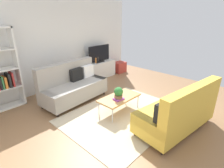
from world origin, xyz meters
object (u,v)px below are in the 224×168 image
at_px(bottle_1, 98,60).
at_px(potted_plant, 118,93).
at_px(tv_console, 99,70).
at_px(couch_green, 178,112).
at_px(coffee_table, 119,98).
at_px(vase_0, 87,63).
at_px(bottle_0, 96,60).
at_px(couch_beige, 73,86).
at_px(tv, 99,54).
at_px(vase_1, 91,62).
at_px(table_book_0, 119,99).
at_px(storage_trunk, 119,67).

bearing_deg(bottle_1, potted_plant, -122.25).
bearing_deg(tv_console, potted_plant, -123.51).
distance_m(couch_green, coffee_table, 1.45).
distance_m(tv_console, bottle_1, 0.45).
bearing_deg(vase_0, tv_console, -4.93).
bearing_deg(coffee_table, potted_plant, -148.43).
relative_size(tv_console, bottle_0, 6.90).
bearing_deg(bottle_1, couch_beige, -153.34).
xyz_separation_m(tv, potted_plant, (-1.61, -2.41, -0.37)).
bearing_deg(couch_beige, coffee_table, 100.61).
bearing_deg(couch_green, vase_1, 85.58).
distance_m(vase_1, bottle_1, 0.30).
xyz_separation_m(potted_plant, table_book_0, (-0.01, -0.01, -0.15)).
distance_m(coffee_table, tv_console, 2.79).
relative_size(couch_green, bottle_0, 9.84).
bearing_deg(couch_green, bottle_0, 82.76).
relative_size(storage_trunk, bottle_0, 2.56).
xyz_separation_m(couch_green, tv, (1.21, 3.75, 0.51)).
relative_size(couch_green, tv_console, 1.43).
height_order(storage_trunk, vase_0, vase_0).
bearing_deg(bottle_0, tv_console, 10.84).
bearing_deg(potted_plant, table_book_0, -115.50).
relative_size(couch_green, storage_trunk, 3.84).
xyz_separation_m(couch_green, tv_console, (1.21, 3.77, -0.12)).
bearing_deg(coffee_table, bottle_1, 59.05).
bearing_deg(potted_plant, couch_beige, 100.23).
xyz_separation_m(coffee_table, bottle_1, (1.39, 2.31, 0.36)).
xyz_separation_m(tv_console, vase_0, (-0.58, 0.05, 0.39)).
relative_size(coffee_table, bottle_0, 5.42).
bearing_deg(vase_1, table_book_0, -116.27).
bearing_deg(storage_trunk, couch_green, -122.19).
distance_m(table_book_0, vase_0, 2.71).
height_order(couch_green, vase_0, couch_green).
relative_size(tv_console, vase_1, 11.17).
distance_m(potted_plant, bottle_1, 2.83).
bearing_deg(bottle_1, storage_trunk, -2.86).
height_order(couch_beige, tv_console, couch_beige).
bearing_deg(couch_beige, bottle_1, -158.00).
bearing_deg(bottle_1, couch_green, -106.57).
distance_m(tv_console, vase_0, 0.70).
xyz_separation_m(tv, bottle_1, (-0.10, -0.02, -0.20)).
xyz_separation_m(couch_beige, couch_green, (0.67, -2.84, -0.01)).
bearing_deg(tv, vase_0, 173.12).
bearing_deg(coffee_table, tv, 57.48).
xyz_separation_m(couch_beige, vase_0, (1.30, 0.98, 0.26)).
height_order(vase_1, bottle_0, bottle_0).
height_order(potted_plant, bottle_1, bottle_1).
relative_size(coffee_table, bottle_1, 4.83).
bearing_deg(tv, storage_trunk, -4.16).
bearing_deg(table_book_0, couch_beige, 99.93).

